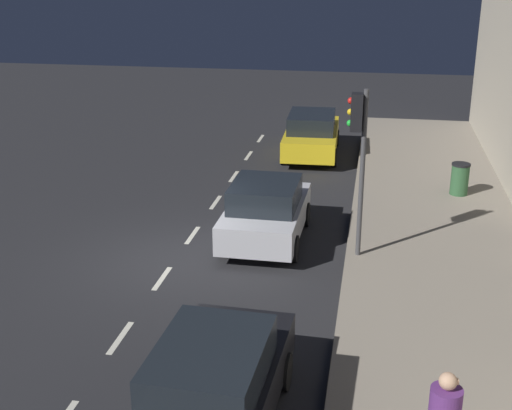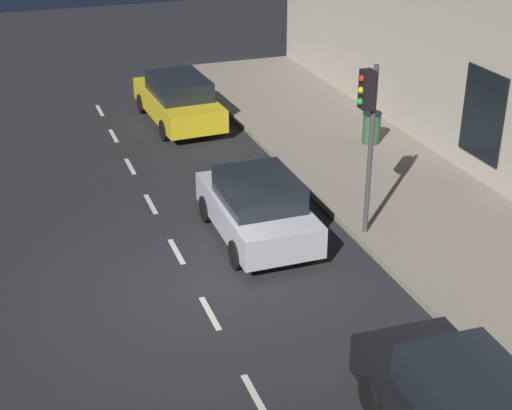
{
  "view_description": "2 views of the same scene",
  "coord_description": "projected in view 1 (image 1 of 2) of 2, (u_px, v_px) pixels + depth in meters",
  "views": [
    {
      "loc": [
        4.53,
        -14.27,
        6.74
      ],
      "look_at": [
        1.97,
        -0.05,
        1.54
      ],
      "focal_mm": 47.88,
      "sensor_mm": 36.0,
      "label": 1
    },
    {
      "loc": [
        -3.34,
        -12.8,
        8.3
      ],
      "look_at": [
        1.15,
        -0.46,
        1.91
      ],
      "focal_mm": 52.7,
      "sensor_mm": 36.0,
      "label": 2
    }
  ],
  "objects": [
    {
      "name": "ground_plane",
      "position": [
        175.0,
        260.0,
        16.25
      ],
      "size": [
        60.0,
        60.0,
        0.0
      ],
      "primitive_type": "plane",
      "color": "#232326"
    },
    {
      "name": "sidewalk",
      "position": [
        445.0,
        278.0,
        15.18
      ],
      "size": [
        4.5,
        32.0,
        0.15
      ],
      "color": "gray",
      "rests_on": "ground"
    },
    {
      "name": "lane_centre_line",
      "position": [
        162.0,
        278.0,
        15.32
      ],
      "size": [
        0.12,
        27.2,
        0.01
      ],
      "color": "beige",
      "rests_on": "ground"
    },
    {
      "name": "traffic_light",
      "position": [
        358.0,
        137.0,
        15.26
      ],
      "size": [
        0.46,
        0.32,
        3.94
      ],
      "color": "#424244",
      "rests_on": "sidewalk"
    },
    {
      "name": "parked_car_1",
      "position": [
        312.0,
        134.0,
        24.76
      ],
      "size": [
        2.06,
        4.59,
        1.58
      ],
      "rotation": [
        0.0,
        0.0,
        0.04
      ],
      "color": "gold",
      "rests_on": "ground"
    },
    {
      "name": "parked_car_2",
      "position": [
        266.0,
        211.0,
        17.15
      ],
      "size": [
        1.96,
        3.82,
        1.58
      ],
      "rotation": [
        0.0,
        0.0,
        -0.01
      ],
      "color": "#B7B7BC",
      "rests_on": "ground"
    },
    {
      "name": "parked_car_3",
      "position": [
        213.0,
        388.0,
        10.06
      ],
      "size": [
        1.97,
        4.26,
        1.58
      ],
      "rotation": [
        0.0,
        0.0,
        -0.04
      ],
      "color": "black",
      "rests_on": "ground"
    },
    {
      "name": "trash_bin",
      "position": [
        460.0,
        179.0,
        20.23
      ],
      "size": [
        0.55,
        0.55,
        0.95
      ],
      "color": "#2D5633",
      "rests_on": "sidewalk"
    }
  ]
}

